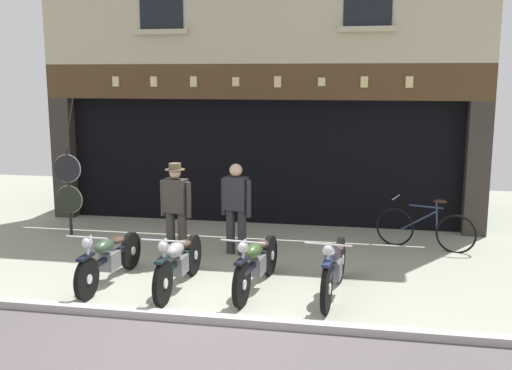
{
  "coord_description": "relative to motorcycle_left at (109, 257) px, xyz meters",
  "views": [
    {
      "loc": [
        2.21,
        -6.85,
        3.08
      ],
      "look_at": [
        0.4,
        2.82,
        1.28
      ],
      "focal_mm": 42.2,
      "sensor_mm": 36.0,
      "label": 1
    }
  ],
  "objects": [
    {
      "name": "motorcycle_center_right",
      "position": [
        3.32,
        0.1,
        0.02
      ],
      "size": [
        0.62,
        1.97,
        0.93
      ],
      "rotation": [
        0.0,
        0.0,
        3.06
      ],
      "color": "black",
      "rests_on": "ground"
    },
    {
      "name": "motorcycle_left",
      "position": [
        0.0,
        0.0,
        0.0
      ],
      "size": [
        0.62,
        2.0,
        0.89
      ],
      "rotation": [
        0.0,
        0.0,
        3.09
      ],
      "color": "black",
      "rests_on": "ground"
    },
    {
      "name": "tyre_sign_pole",
      "position": [
        -1.92,
        2.48,
        0.58
      ],
      "size": [
        0.55,
        0.06,
        1.71
      ],
      "color": "#232328",
      "rests_on": "ground"
    },
    {
      "name": "shopkeeper_center",
      "position": [
        1.53,
        1.84,
        0.47
      ],
      "size": [
        0.55,
        0.3,
        1.59
      ],
      "rotation": [
        0.0,
        0.0,
        2.91
      ],
      "color": "#2D2D33",
      "rests_on": "ground"
    },
    {
      "name": "salesman_left",
      "position": [
        0.61,
        1.35,
        0.5
      ],
      "size": [
        0.55,
        0.33,
        1.65
      ],
      "rotation": [
        0.0,
        0.0,
        2.99
      ],
      "color": "#38332D",
      "rests_on": "ground"
    },
    {
      "name": "advert_board_near",
      "position": [
        3.04,
        4.2,
        1.52
      ],
      "size": [
        0.73,
        0.03,
        0.92
      ],
      "color": "silver"
    },
    {
      "name": "shop_facade",
      "position": [
        1.52,
        5.82,
        1.27
      ],
      "size": [
        9.33,
        4.42,
        6.14
      ],
      "color": "black",
      "rests_on": "ground"
    },
    {
      "name": "motorcycle_center_left",
      "position": [
        1.09,
        -0.04,
        0.01
      ],
      "size": [
        0.62,
        1.96,
        0.91
      ],
      "rotation": [
        0.0,
        0.0,
        3.12
      ],
      "color": "black",
      "rests_on": "ground"
    },
    {
      "name": "ground",
      "position": [
        1.52,
        -2.18,
        -0.45
      ],
      "size": [
        21.03,
        22.0,
        0.18
      ],
      "color": "gray"
    },
    {
      "name": "leaning_bicycle",
      "position": [
        4.79,
        2.78,
        -0.04
      ],
      "size": [
        1.72,
        0.68,
        0.94
      ],
      "rotation": [
        0.0,
        0.0,
        1.27
      ],
      "color": "black",
      "rests_on": "ground"
    },
    {
      "name": "motorcycle_center",
      "position": [
        2.2,
        0.14,
        0.01
      ],
      "size": [
        0.62,
        2.02,
        0.91
      ],
      "rotation": [
        0.0,
        0.0,
        3.03
      ],
      "color": "black",
      "rests_on": "ground"
    }
  ]
}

